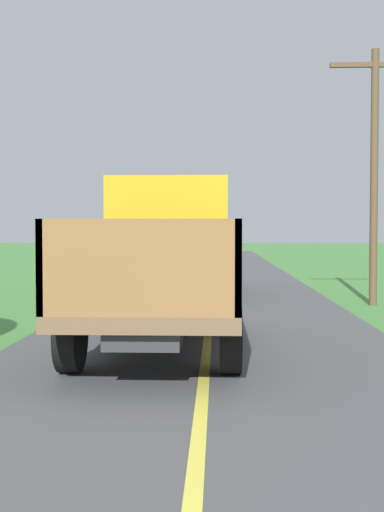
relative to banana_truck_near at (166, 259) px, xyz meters
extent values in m
cube|color=#2D2D30|center=(-0.02, -0.91, -0.78)|extent=(0.90, 5.51, 0.24)
cube|color=brown|center=(-0.02, -0.91, -0.58)|extent=(2.30, 5.80, 0.20)
cube|color=gold|center=(-0.02, 1.04, 0.47)|extent=(2.10, 1.90, 1.90)
cube|color=black|center=(-0.02, 2.00, 0.80)|extent=(1.79, 0.02, 0.76)
cube|color=brown|center=(-1.13, -1.88, 0.07)|extent=(0.08, 3.85, 1.10)
cube|color=brown|center=(1.09, -1.88, 0.07)|extent=(0.08, 3.85, 1.10)
cube|color=brown|center=(-0.02, -3.77, 0.07)|extent=(2.30, 0.08, 1.10)
cube|color=brown|center=(-0.02, 0.00, 0.07)|extent=(2.30, 0.08, 1.10)
cylinder|color=black|center=(-1.07, 0.89, -0.88)|extent=(0.28, 1.00, 1.00)
cylinder|color=black|center=(1.03, 0.89, -0.88)|extent=(0.28, 1.00, 1.00)
cylinder|color=black|center=(-1.07, -2.50, -0.88)|extent=(0.28, 1.00, 1.00)
cylinder|color=black|center=(1.03, -2.50, -0.88)|extent=(0.28, 1.00, 1.00)
ellipsoid|color=#ABCF2D|center=(0.40, -3.01, 0.34)|extent=(0.47, 0.44, 0.38)
ellipsoid|color=#B8C926|center=(0.40, -3.43, -0.32)|extent=(0.54, 0.53, 0.45)
ellipsoid|color=#C1CE29|center=(-0.52, -1.88, -0.31)|extent=(0.41, 0.49, 0.49)
ellipsoid|color=#B4C621|center=(0.55, -2.75, -0.32)|extent=(0.53, 0.48, 0.52)
ellipsoid|color=#B6CD2A|center=(0.71, -1.77, -0.27)|extent=(0.46, 0.53, 0.43)
ellipsoid|color=#C0CC1C|center=(0.59, -0.33, 0.03)|extent=(0.51, 0.56, 0.52)
ellipsoid|color=#BDC71D|center=(-0.05, -0.84, -0.33)|extent=(0.43, 0.44, 0.46)
cube|color=#2D2D30|center=(-0.21, 8.38, -0.78)|extent=(0.90, 5.51, 0.24)
cube|color=brown|center=(-0.21, 8.38, -0.58)|extent=(2.30, 5.80, 0.20)
cube|color=#197A4C|center=(-0.21, 10.33, 0.47)|extent=(2.10, 1.90, 1.90)
cube|color=black|center=(-0.21, 11.28, 0.80)|extent=(1.78, 0.02, 0.76)
cube|color=maroon|center=(-1.32, 7.40, 0.07)|extent=(0.08, 3.85, 1.10)
cube|color=maroon|center=(0.90, 7.40, 0.07)|extent=(0.08, 3.85, 1.10)
cube|color=maroon|center=(-0.21, 5.52, 0.07)|extent=(2.30, 0.08, 1.10)
cube|color=maroon|center=(-0.21, 9.29, 0.07)|extent=(2.30, 0.08, 1.10)
cylinder|color=black|center=(-1.26, 10.17, -0.88)|extent=(0.28, 1.00, 1.00)
cylinder|color=black|center=(0.84, 10.17, -0.88)|extent=(0.28, 1.00, 1.00)
cylinder|color=black|center=(-1.26, 6.78, -0.88)|extent=(0.28, 1.00, 1.00)
cylinder|color=black|center=(0.84, 6.78, -0.88)|extent=(0.28, 1.00, 1.00)
ellipsoid|color=gold|center=(-0.81, 8.29, 0.35)|extent=(0.48, 0.55, 0.51)
ellipsoid|color=gold|center=(-0.21, 8.94, -0.27)|extent=(0.44, 0.55, 0.48)
ellipsoid|color=#AABC21|center=(0.26, 5.84, -0.27)|extent=(0.50, 0.46, 0.47)
ellipsoid|color=#B8CF2C|center=(0.38, 8.19, -0.02)|extent=(0.56, 0.57, 0.49)
ellipsoid|color=#BBD01F|center=(-0.27, 7.89, 0.00)|extent=(0.43, 0.42, 0.42)
ellipsoid|color=#AAC71B|center=(-0.48, 8.41, -0.02)|extent=(0.44, 0.46, 0.51)
ellipsoid|color=#C1D219|center=(0.46, 7.49, -0.29)|extent=(0.51, 0.49, 0.51)
ellipsoid|color=gold|center=(-0.98, 8.20, 0.31)|extent=(0.40, 0.38, 0.41)
ellipsoid|color=#B9C91E|center=(0.33, 7.25, 0.37)|extent=(0.55, 0.57, 0.42)
cylinder|color=brown|center=(4.89, 6.26, 1.83)|extent=(0.20, 0.20, 6.58)
cube|color=brown|center=(4.89, 6.26, 4.72)|extent=(2.31, 0.12, 0.12)
camera|label=1|loc=(0.86, -11.17, 0.49)|focal=46.89mm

